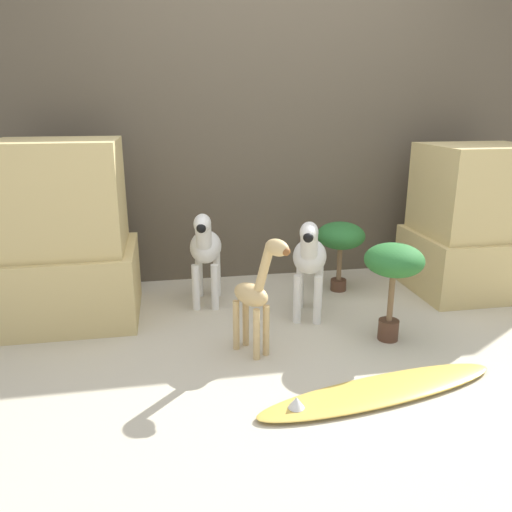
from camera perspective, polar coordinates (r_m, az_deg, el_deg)
ground_plane at (r=2.66m, az=7.29°, el=-11.86°), size 14.00×14.00×0.00m
wall_back at (r=3.73m, az=1.17°, el=14.29°), size 6.40×0.08×2.20m
rock_pillar_left at (r=3.19m, az=-20.94°, el=1.83°), size 0.80×0.68×1.08m
rock_pillar_right at (r=3.76m, az=23.65°, el=3.38°), size 0.80×0.68×1.02m
zebra_right at (r=3.02m, az=6.12°, el=-0.21°), size 0.30×0.49×0.65m
zebra_left at (r=3.22m, az=-5.82°, el=0.90°), size 0.25×0.49×0.65m
giraffe_figurine at (r=2.56m, az=0.02°, el=-4.23°), size 0.28×0.36×0.66m
potted_palm_front at (r=2.80m, az=15.46°, el=-1.11°), size 0.32×0.32×0.56m
potted_palm_back at (r=3.51m, az=9.65°, el=2.02°), size 0.33×0.33×0.50m
surfboard at (r=2.43m, az=13.90°, el=-14.71°), size 1.25×0.46×0.08m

